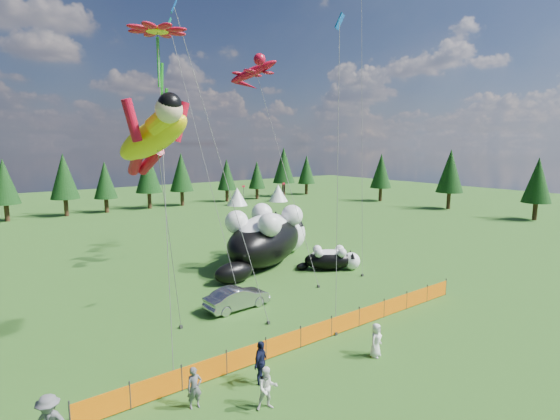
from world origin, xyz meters
The scene contains 18 objects.
ground centered at (0.00, 0.00, 0.00)m, with size 160.00×160.00×0.00m, color black.
safety_fence centered at (0.00, -3.00, 0.50)m, with size 22.06×0.06×1.10m.
tree_line centered at (0.00, 45.00, 4.00)m, with size 90.00×4.00×8.00m, color black, non-canonical shape.
festival_tents centered at (11.00, 40.00, 1.40)m, with size 50.00×3.20×2.80m, color white, non-canonical shape.
cat_large centered at (6.44, 10.01, 2.18)m, with size 11.59×8.55×4.58m.
cat_small centered at (9.19, 5.52, 0.85)m, with size 4.34×3.57×1.80m.
car centered at (-0.77, 3.03, 0.65)m, with size 1.37×3.92×1.29m, color #A7A7AC.
spectator_a centered at (-7.08, -4.29, 0.77)m, with size 0.56×0.37×1.54m, color #58585D.
spectator_b centered at (-5.02, -5.95, 0.80)m, with size 0.78×0.46×1.60m, color white.
spectator_c centered at (-4.26, -4.42, 0.89)m, with size 1.05×0.54×1.79m, color #131634.
spectator_e centered at (1.17, -5.69, 0.77)m, with size 0.76×0.49×1.55m, color white.
superhero_kite centered at (-6.55, 0.11, 9.78)m, with size 5.49×5.63×11.91m.
gecko_kite centered at (6.56, 12.08, 15.19)m, with size 5.81×12.47×17.61m.
flower_kite centered at (-6.00, 0.50, 14.04)m, with size 3.32×4.40×14.40m.
diamond_kite_a centered at (-2.83, 5.14, 15.81)m, with size 2.67×5.91×17.91m.
diamond_kite_b centered at (13.71, 7.32, 20.51)m, with size 4.56×5.28×22.88m.
diamond_kite_c centered at (4.48, 0.37, 15.66)m, with size 3.96×3.95×17.31m.
diamond_kite_d centered at (-0.07, 12.47, 17.11)m, with size 0.99×8.47×19.47m.
Camera 1 is at (-13.47, -17.84, 9.52)m, focal length 28.00 mm.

